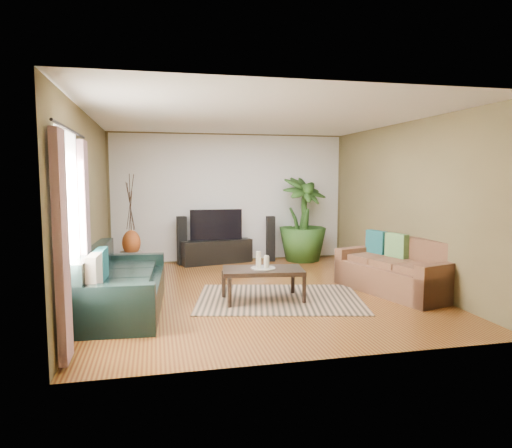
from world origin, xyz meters
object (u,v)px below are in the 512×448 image
object	(u,v)px
coffee_table	(263,285)
speaker_left	(182,241)
sofa_left	(124,280)
speaker_right	(271,239)
potted_plant	(303,219)
side_table	(127,279)
vase	(131,243)
television	(216,225)
sofa_right	(394,266)
pedestal	(132,261)
tv_stand	(216,251)

from	to	relation	value
coffee_table	speaker_left	xyz separation A→B (m)	(-0.99, 3.02, 0.26)
sofa_left	speaker_right	bearing A→B (deg)	-38.51
potted_plant	side_table	bearing A→B (deg)	-148.69
vase	television	bearing A→B (deg)	15.35
sofa_right	television	bearing A→B (deg)	-158.18
television	pedestal	world-z (taller)	television
television	speaker_right	distance (m)	1.21
potted_plant	speaker_left	bearing A→B (deg)	177.35
sofa_left	side_table	distance (m)	0.87
tv_stand	speaker_left	bearing A→B (deg)	167.52
coffee_table	vase	bearing A→B (deg)	135.04
coffee_table	potted_plant	world-z (taller)	potted_plant
speaker_right	potted_plant	world-z (taller)	potted_plant
sofa_right	coffee_table	size ratio (longest dim) A/B	1.62
sofa_right	speaker_right	world-z (taller)	speaker_right
sofa_right	tv_stand	size ratio (longest dim) A/B	1.28
side_table	pedestal	bearing A→B (deg)	90.45
potted_plant	side_table	size ratio (longest dim) A/B	3.60
vase	side_table	xyz separation A→B (m)	(0.01, -1.79, -0.30)
potted_plant	pedestal	bearing A→B (deg)	-174.42
side_table	sofa_right	bearing A→B (deg)	-10.55
sofa_right	speaker_left	bearing A→B (deg)	-150.81
coffee_table	vase	xyz separation A→B (m)	(-1.97, 2.56, 0.31)
tv_stand	speaker_left	world-z (taller)	speaker_left
coffee_table	side_table	xyz separation A→B (m)	(-1.95, 0.77, 0.01)
television	coffee_table	bearing A→B (deg)	-84.65
speaker_left	vase	xyz separation A→B (m)	(-0.98, -0.46, 0.05)
speaker_left	pedestal	xyz separation A→B (m)	(-0.98, -0.46, -0.31)
vase	side_table	size ratio (longest dim) A/B	0.97
side_table	potted_plant	bearing A→B (deg)	31.31
sofa_left	pedestal	distance (m)	2.66
speaker_left	side_table	world-z (taller)	speaker_left
sofa_left	speaker_left	bearing A→B (deg)	-13.25
speaker_left	pedestal	distance (m)	1.12
sofa_left	speaker_right	world-z (taller)	speaker_right
coffee_table	speaker_right	size ratio (longest dim) A/B	1.20
coffee_table	potted_plant	distance (m)	3.36
sofa_left	sofa_right	xyz separation A→B (m)	(4.04, 0.10, 0.00)
speaker_right	side_table	size ratio (longest dim) A/B	1.93
speaker_left	pedestal	size ratio (longest dim) A/B	2.64
speaker_right	television	bearing A→B (deg)	-175.78
sofa_left	coffee_table	distance (m)	1.95
television	speaker_right	bearing A→B (deg)	0.00
television	potted_plant	size ratio (longest dim) A/B	0.60
tv_stand	side_table	distance (m)	2.81
tv_stand	potted_plant	xyz separation A→B (m)	(1.84, -0.12, 0.65)
sofa_right	sofa_left	bearing A→B (deg)	-105.20
coffee_table	tv_stand	world-z (taller)	tv_stand
speaker_right	side_table	xyz separation A→B (m)	(-2.84, -2.25, -0.23)
sofa_left	sofa_right	size ratio (longest dim) A/B	1.18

